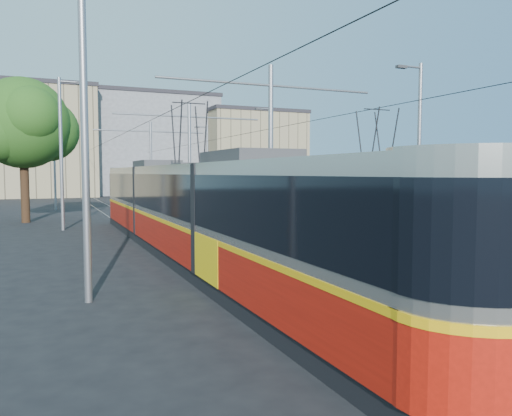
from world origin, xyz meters
name	(u,v)px	position (x,y,z in m)	size (l,w,h in m)	color
ground	(400,291)	(0.00, 0.00, 0.00)	(160.00, 160.00, 0.00)	black
platform	(204,224)	(0.00, 17.00, 0.15)	(4.00, 50.00, 0.30)	gray
tactile_strip_left	(179,222)	(-1.45, 17.00, 0.30)	(0.70, 50.00, 0.01)	gray
tactile_strip_right	(228,220)	(1.45, 17.00, 0.30)	(0.70, 50.00, 0.01)	gray
rails	(204,226)	(0.00, 17.00, 0.02)	(8.71, 70.00, 0.03)	gray
track_arrow	(348,347)	(-3.60, -3.00, 0.01)	(1.20, 5.00, 0.01)	silver
tram_left	(190,210)	(-3.60, 7.09, 1.71)	(2.43, 27.80, 5.50)	black
tram_right	(375,203)	(3.60, 5.95, 1.86)	(2.43, 28.28, 5.50)	black
catenary	(220,144)	(0.00, 14.15, 4.52)	(9.20, 70.00, 7.00)	gray
street_lamps	(185,155)	(0.00, 21.00, 4.18)	(15.18, 38.22, 8.00)	gray
shelter	(249,208)	(0.46, 11.38, 1.40)	(0.85, 1.08, 2.10)	black
tree	(29,125)	(-9.08, 23.51, 5.94)	(6.05, 5.59, 8.78)	#382314
building_left	(28,141)	(-10.00, 60.00, 7.05)	(16.32, 12.24, 14.07)	gray
building_centre	(148,145)	(6.00, 64.00, 7.14)	(18.36, 14.28, 14.25)	gray
building_right	(251,152)	(20.00, 58.00, 6.04)	(14.28, 10.20, 12.05)	gray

